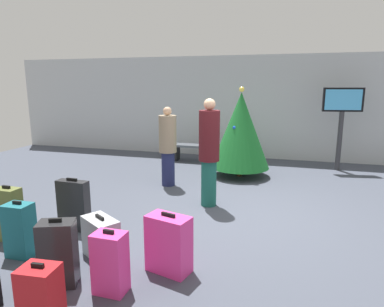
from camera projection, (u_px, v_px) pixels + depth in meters
The scene contains 15 objects.
ground_plane at pixel (231, 213), 5.65m from camera, with size 16.00×16.00×0.00m, color #424754.
back_wall at pixel (258, 107), 9.71m from camera, with size 16.00×0.20×2.96m, color #B7BCC1.
holiday_tree at pixel (241, 130), 7.73m from camera, with size 1.37×1.37×2.09m.
flight_info_kiosk at pixel (342, 112), 8.22m from camera, with size 0.96×0.24×2.06m.
waiting_bench at pixel (195, 149), 9.39m from camera, with size 1.42×0.44×0.48m.
traveller_0 at pixel (168, 145), 7.04m from camera, with size 0.53×0.53×1.68m.
traveller_1 at pixel (209, 150), 5.83m from camera, with size 0.42×0.42×1.90m.
suitcase_1 at pixel (169, 244), 3.83m from camera, with size 0.55×0.39×0.71m.
suitcase_2 at pixel (58, 254), 3.56m from camera, with size 0.43×0.36×0.76m.
suitcase_3 at pixel (20, 230), 4.18m from camera, with size 0.33×0.25×0.73m.
suitcase_4 at pixel (74, 205), 4.95m from camera, with size 0.49×0.18×0.80m.
suitcase_5 at pixel (110, 263), 3.45m from camera, with size 0.34×0.25×0.69m.
suitcase_6 at pixel (101, 238), 4.16m from camera, with size 0.59×0.51×0.55m.
suitcase_7 at pixel (9, 214), 4.61m from camera, with size 0.35×0.22×0.79m.
suitcase_8 at pixel (41, 296), 2.98m from camera, with size 0.35×0.29×0.60m.
Camera 1 is at (0.83, -5.30, 2.13)m, focal length 31.25 mm.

